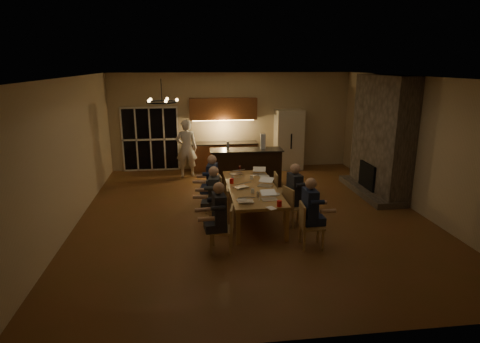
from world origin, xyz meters
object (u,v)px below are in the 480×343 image
at_px(person_right_near, 310,212).
at_px(laptop_a, 246,197).
at_px(laptop_b, 269,195).
at_px(chair_left_mid, 218,208).
at_px(mug_front, 253,191).
at_px(chair_right_near, 312,225).
at_px(mug_back, 233,176).
at_px(person_right_mid, 294,194).
at_px(bar_blender, 263,141).
at_px(chair_left_near, 221,229).
at_px(bar_island, 246,167).
at_px(mug_mid, 252,177).
at_px(dining_table, 252,202).
at_px(laptop_f, 259,171).
at_px(chandelier, 162,102).
at_px(person_left_near, 219,218).
at_px(person_left_mid, 214,197).
at_px(redcup_mid, 232,181).
at_px(chair_right_far, 284,191).
at_px(plate_left, 242,200).
at_px(bar_bottle, 228,146).
at_px(plate_far, 264,176).
at_px(can_silver, 258,194).
at_px(laptop_d, 265,181).
at_px(laptop_e, 236,170).
at_px(chair_left_far, 212,193).
at_px(laptop_c, 241,183).
at_px(refrigerator, 289,139).
at_px(chair_right_mid, 296,206).
at_px(can_cola, 240,168).
at_px(redcup_near, 279,204).
at_px(plate_near, 274,194).
at_px(standing_person, 186,148).
at_px(person_left_far, 212,183).

height_order(person_right_near, laptop_a, person_right_near).
xyz_separation_m(laptop_a, laptop_b, (0.51, 0.06, 0.00)).
relative_size(chair_left_mid, mug_front, 8.90).
xyz_separation_m(chair_right_near, mug_back, (-1.28, 2.42, 0.36)).
xyz_separation_m(person_right_mid, bar_blender, (-0.16, 3.03, 0.61)).
bearing_deg(chair_left_near, person_right_near, 101.83).
height_order(bar_island, mug_mid, bar_island).
bearing_deg(dining_table, laptop_f, 70.97).
height_order(mug_front, mug_back, same).
bearing_deg(chandelier, person_left_near, -46.69).
xyz_separation_m(person_left_mid, redcup_mid, (0.46, 0.78, 0.12)).
relative_size(chair_right_far, plate_left, 3.92).
xyz_separation_m(chair_right_near, mug_mid, (-0.83, 2.28, 0.36)).
relative_size(laptop_b, mug_front, 3.20).
height_order(chandelier, bar_blender, chandelier).
height_order(person_right_near, laptop_b, person_right_near).
bearing_deg(chandelier, bar_bottle, 63.09).
bearing_deg(plate_far, can_silver, -105.51).
bearing_deg(chair_left_near, laptop_d, 155.41).
distance_m(can_silver, bar_blender, 3.42).
height_order(laptop_a, plate_far, laptop_a).
height_order(person_right_near, laptop_e, person_right_near).
relative_size(chair_left_near, chair_right_near, 1.00).
height_order(chair_left_far, laptop_c, laptop_c).
bearing_deg(chair_left_near, refrigerator, 165.45).
relative_size(chair_left_far, person_right_mid, 0.64).
bearing_deg(plate_left, laptop_c, 84.26).
bearing_deg(chair_right_mid, laptop_e, 16.12).
bearing_deg(can_silver, person_right_mid, 18.08).
height_order(chair_right_mid, laptop_b, laptop_b).
bearing_deg(chair_left_mid, dining_table, 123.80).
relative_size(chair_right_mid, mug_front, 8.90).
distance_m(bar_island, bar_bottle, 0.85).
bearing_deg(plate_left, chair_left_far, 110.46).
relative_size(chair_left_near, chair_left_mid, 1.00).
distance_m(laptop_d, bar_bottle, 2.66).
height_order(dining_table, laptop_f, laptop_f).
xyz_separation_m(chair_right_far, laptop_b, (-0.66, -1.49, 0.42)).
relative_size(chandelier, can_cola, 5.11).
distance_m(redcup_near, bar_bottle, 4.02).
bearing_deg(chandelier, laptop_d, 14.78).
relative_size(dining_table, bar_bottle, 12.03).
bearing_deg(person_left_mid, laptop_b, 74.18).
distance_m(mug_front, plate_near, 0.48).
height_order(standing_person, mug_mid, standing_person).
distance_m(person_left_far, laptop_a, 1.74).
xyz_separation_m(laptop_f, plate_left, (-0.69, -1.89, -0.10)).
bearing_deg(bar_bottle, laptop_c, -89.24).
xyz_separation_m(person_left_near, laptop_e, (0.64, 2.79, 0.17)).
bearing_deg(chair_left_mid, person_right_mid, 94.61).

